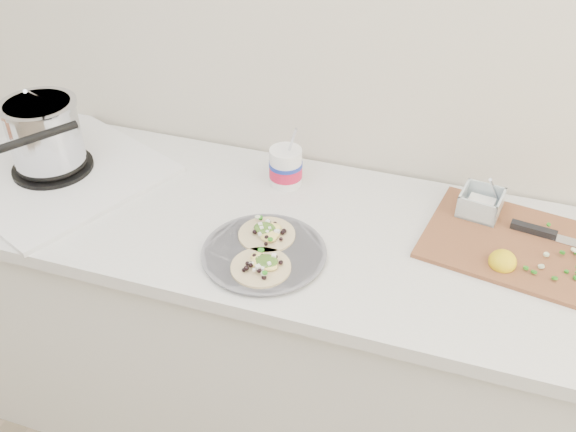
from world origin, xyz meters
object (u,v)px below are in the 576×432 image
(stove, at_px, (48,146))
(cutboard, at_px, (521,239))
(tub, at_px, (286,164))
(taco_plate, at_px, (264,250))

(stove, bearing_deg, cutboard, 27.07)
(stove, relative_size, tub, 3.43)
(tub, distance_m, cutboard, 0.66)
(taco_plate, relative_size, cutboard, 0.59)
(tub, bearing_deg, taco_plate, -81.39)
(tub, height_order, cutboard, tub)
(taco_plate, bearing_deg, tub, 98.61)
(cutboard, bearing_deg, taco_plate, -148.22)
(stove, bearing_deg, taco_plate, 10.79)
(tub, bearing_deg, cutboard, -6.38)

